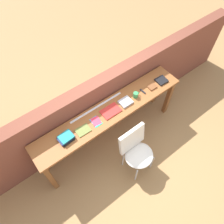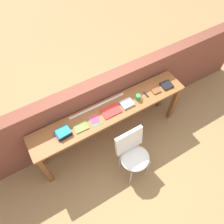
% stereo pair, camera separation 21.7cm
% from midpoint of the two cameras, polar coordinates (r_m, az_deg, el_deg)
% --- Properties ---
extents(ground_plane, '(40.00, 40.00, 0.00)m').
position_cam_midpoint_polar(ground_plane, '(3.86, 0.66, -10.08)').
color(ground_plane, '#9E7547').
extents(brick_wall_back, '(6.00, 0.20, 1.20)m').
position_cam_midpoint_polar(brick_wall_back, '(3.61, -5.50, 1.30)').
color(brick_wall_back, brown).
rests_on(brick_wall_back, ground).
extents(sideboard, '(2.50, 0.44, 0.88)m').
position_cam_midpoint_polar(sideboard, '(3.32, -2.39, -1.08)').
color(sideboard, brown).
rests_on(sideboard, ground).
extents(chair_white_moulded, '(0.44, 0.46, 0.89)m').
position_cam_midpoint_polar(chair_white_moulded, '(3.30, 4.48, -9.90)').
color(chair_white_moulded, silver).
rests_on(chair_white_moulded, ground).
extents(book_stack_leftmost, '(0.22, 0.18, 0.07)m').
position_cam_midpoint_polar(book_stack_leftmost, '(3.02, -13.94, -6.68)').
color(book_stack_leftmost, black).
rests_on(book_stack_leftmost, sideboard).
extents(magazine_cycling, '(0.20, 0.15, 0.01)m').
position_cam_midpoint_polar(magazine_cycling, '(3.06, -9.59, -4.85)').
color(magazine_cycling, olive).
rests_on(magazine_cycling, sideboard).
extents(pamphlet_pile_colourful, '(0.14, 0.17, 0.01)m').
position_cam_midpoint_polar(pamphlet_pile_colourful, '(3.12, -6.18, -2.57)').
color(pamphlet_pile_colourful, green).
rests_on(pamphlet_pile_colourful, sideboard).
extents(book_open_centre, '(0.29, 0.19, 0.02)m').
position_cam_midpoint_polar(book_open_centre, '(3.19, -2.28, 0.17)').
color(book_open_centre, red).
rests_on(book_open_centre, sideboard).
extents(book_grey_hardcover, '(0.19, 0.16, 0.03)m').
position_cam_midpoint_polar(book_grey_hardcover, '(3.28, 1.67, 2.53)').
color(book_grey_hardcover, '#9E9EA3').
rests_on(book_grey_hardcover, sideboard).
extents(mug, '(0.11, 0.08, 0.09)m').
position_cam_midpoint_polar(mug, '(3.33, 4.37, 4.42)').
color(mug, '#338C4C').
rests_on(mug, sideboard).
extents(multitool_folded, '(0.03, 0.11, 0.02)m').
position_cam_midpoint_polar(multitool_folded, '(3.43, 6.27, 5.26)').
color(multitool_folded, black).
rests_on(multitool_folded, sideboard).
extents(leather_journal_brown, '(0.13, 0.11, 0.02)m').
position_cam_midpoint_polar(leather_journal_brown, '(3.51, 8.72, 6.41)').
color(leather_journal_brown, brown).
rests_on(leather_journal_brown, sideboard).
extents(book_repair_rightmost, '(0.18, 0.17, 0.03)m').
position_cam_midpoint_polar(book_repair_rightmost, '(3.62, 11.12, 8.03)').
color(book_repair_rightmost, black).
rests_on(book_repair_rightmost, sideboard).
extents(ruler_metal_back_edge, '(0.91, 0.03, 0.00)m').
position_cam_midpoint_polar(ruler_metal_back_edge, '(3.26, -6.00, 1.17)').
color(ruler_metal_back_edge, silver).
rests_on(ruler_metal_back_edge, sideboard).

